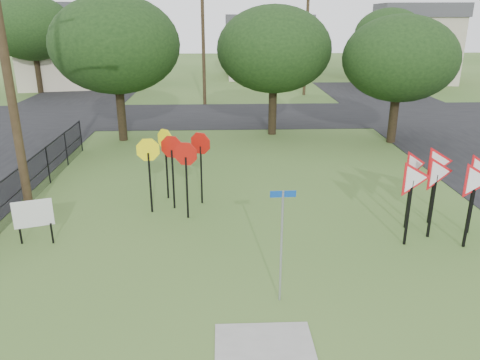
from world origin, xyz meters
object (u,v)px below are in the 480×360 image
(stop_sign_cluster, at_px, (175,155))
(info_board, at_px, (33,215))
(street_name_sign, at_px, (282,239))
(yield_sign_cluster, at_px, (441,176))

(stop_sign_cluster, bearing_deg, info_board, -146.61)
(street_name_sign, distance_m, yield_sign_cluster, 5.99)
(stop_sign_cluster, xyz_separation_m, yield_sign_cluster, (7.93, -2.45, 0.00))
(street_name_sign, relative_size, yield_sign_cluster, 0.83)
(street_name_sign, height_order, stop_sign_cluster, street_name_sign)
(stop_sign_cluster, bearing_deg, yield_sign_cluster, -17.17)
(street_name_sign, relative_size, info_board, 2.03)
(info_board, bearing_deg, street_name_sign, -24.95)
(street_name_sign, height_order, yield_sign_cluster, street_name_sign)
(yield_sign_cluster, distance_m, info_board, 11.82)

